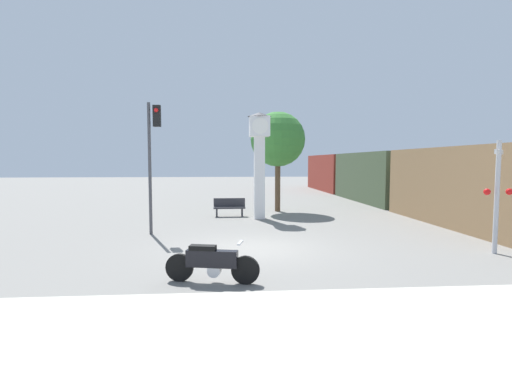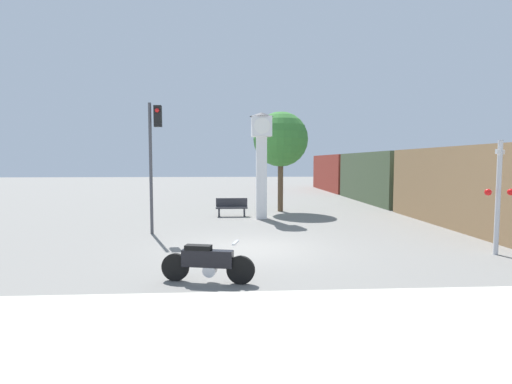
% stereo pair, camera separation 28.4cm
% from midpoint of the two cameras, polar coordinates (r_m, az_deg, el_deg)
% --- Properties ---
extents(ground_plane, '(120.00, 120.00, 0.00)m').
position_cam_midpoint_polar(ground_plane, '(12.90, 0.01, -8.09)').
color(ground_plane, slate).
extents(sidewalk_strip, '(36.00, 6.00, 0.10)m').
position_cam_midpoint_polar(sidewalk_strip, '(5.80, 4.92, -23.76)').
color(sidewalk_strip, '#BCB7A8').
rests_on(sidewalk_strip, ground_plane).
extents(motorcycle, '(2.17, 0.68, 0.97)m').
position_cam_midpoint_polar(motorcycle, '(9.36, -6.10, -9.97)').
color(motorcycle, black).
rests_on(motorcycle, ground_plane).
extents(clock_tower, '(1.14, 1.14, 5.14)m').
position_cam_midpoint_polar(clock_tower, '(19.35, 1.20, 6.13)').
color(clock_tower, white).
rests_on(clock_tower, ground_plane).
extents(freight_train, '(2.80, 31.96, 3.40)m').
position_cam_midpoint_polar(freight_train, '(29.12, 17.57, 2.04)').
color(freight_train, olive).
rests_on(freight_train, ground_plane).
extents(traffic_light, '(0.50, 0.35, 4.99)m').
position_cam_midpoint_polar(traffic_light, '(15.70, -13.88, 6.48)').
color(traffic_light, '#47474C').
rests_on(traffic_light, ground_plane).
extents(railroad_crossing_signal, '(0.90, 0.82, 3.42)m').
position_cam_midpoint_polar(railroad_crossing_signal, '(13.90, 31.85, -0.03)').
color(railroad_crossing_signal, '#B7B7BC').
rests_on(railroad_crossing_signal, ground_plane).
extents(street_tree, '(3.03, 3.03, 5.53)m').
position_cam_midpoint_polar(street_tree, '(22.29, 3.91, 7.47)').
color(street_tree, brown).
rests_on(street_tree, ground_plane).
extents(bench, '(1.60, 0.44, 0.92)m').
position_cam_midpoint_polar(bench, '(20.29, -3.09, -2.12)').
color(bench, '#2D2D33').
rests_on(bench, ground_plane).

